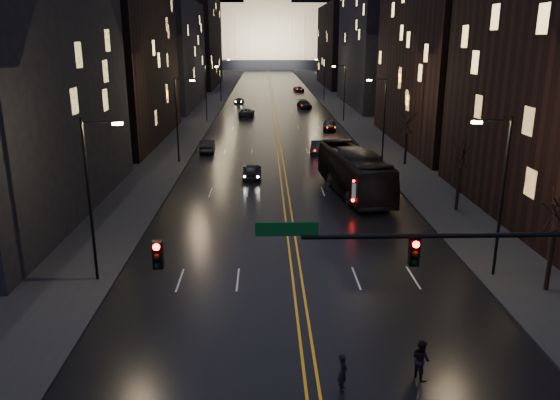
{
  "coord_description": "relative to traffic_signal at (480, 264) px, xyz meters",
  "views": [
    {
      "loc": [
        -1.74,
        -17.78,
        12.81
      ],
      "look_at": [
        -0.86,
        13.61,
        3.53
      ],
      "focal_mm": 35.0,
      "sensor_mm": 36.0,
      "label": 1
    }
  ],
  "objects": [
    {
      "name": "oncoming_car_a",
      "position": [
        -8.92,
        32.94,
        -4.34
      ],
      "size": [
        1.8,
        4.48,
        1.53
      ],
      "primitive_type": "imported",
      "rotation": [
        0.0,
        0.0,
        3.14
      ],
      "color": "black",
      "rests_on": "ground"
    },
    {
      "name": "bus",
      "position": [
        -0.01,
        27.62,
        -3.21
      ],
      "size": [
        4.93,
        13.89,
        3.78
      ],
      "primitive_type": "imported",
      "rotation": [
        0.0,
        0.0,
        0.13
      ],
      "color": "black",
      "rests_on": "ground"
    },
    {
      "name": "ground",
      "position": [
        -5.91,
        0.0,
        -5.1
      ],
      "size": [
        900.0,
        900.0,
        0.0
      ],
      "primitive_type": "plane",
      "color": "black",
      "rests_on": "ground"
    },
    {
      "name": "oncoming_car_c",
      "position": [
        -10.75,
        76.63,
        -4.39
      ],
      "size": [
        2.75,
        5.28,
        1.42
      ],
      "primitive_type": "imported",
      "rotation": [
        0.0,
        0.0,
        3.06
      ],
      "color": "black",
      "rests_on": "ground"
    },
    {
      "name": "streetlamp_left_dist",
      "position": [
        -16.72,
        100.0,
        -0.02
      ],
      "size": [
        2.13,
        0.25,
        9.0
      ],
      "color": "black",
      "rests_on": "ground"
    },
    {
      "name": "receding_car_a",
      "position": [
        -1.48,
        44.69,
        -4.37
      ],
      "size": [
        2.14,
        4.63,
        1.47
      ],
      "primitive_type": "imported",
      "rotation": [
        0.0,
        0.0,
        -0.13
      ],
      "color": "black",
      "rests_on": "ground"
    },
    {
      "name": "building_left_mid",
      "position": [
        -26.91,
        54.0,
        8.9
      ],
      "size": [
        12.0,
        30.0,
        28.0
      ],
      "primitive_type": "cube",
      "color": "black",
      "rests_on": "ground"
    },
    {
      "name": "receding_car_d",
      "position": [
        1.11,
        122.97,
        -4.46
      ],
      "size": [
        2.74,
        4.86,
        1.28
      ],
      "primitive_type": "imported",
      "rotation": [
        0.0,
        0.0,
        0.14
      ],
      "color": "black",
      "rests_on": "ground"
    },
    {
      "name": "streetlamp_right_near",
      "position": [
        4.91,
        10.0,
        -0.02
      ],
      "size": [
        2.13,
        0.25,
        9.0
      ],
      "color": "black",
      "rests_on": "ground"
    },
    {
      "name": "pedestrian_a",
      "position": [
        -4.78,
        -0.01,
        -4.34
      ],
      "size": [
        0.48,
        0.63,
        1.53
      ],
      "primitive_type": "imported",
      "rotation": [
        0.0,
        0.0,
        1.34
      ],
      "color": "black",
      "rests_on": "ground"
    },
    {
      "name": "tree_right_mid",
      "position": [
        7.09,
        22.0,
        -0.58
      ],
      "size": [
        2.4,
        2.4,
        6.65
      ],
      "color": "black",
      "rests_on": "ground"
    },
    {
      "name": "streetlamp_left_mid",
      "position": [
        -16.72,
        40.0,
        -0.02
      ],
      "size": [
        2.13,
        0.25,
        9.0
      ],
      "color": "black",
      "rests_on": "ground"
    },
    {
      "name": "sidewalk_right",
      "position": [
        8.09,
        130.0,
        -5.02
      ],
      "size": [
        8.0,
        320.0,
        0.16
      ],
      "primitive_type": "cube",
      "color": "black",
      "rests_on": "ground"
    },
    {
      "name": "building_right_dist",
      "position": [
        15.09,
        140.0,
        5.9
      ],
      "size": [
        12.0,
        40.0,
        22.0
      ],
      "primitive_type": "cube",
      "color": "black",
      "rests_on": "ground"
    },
    {
      "name": "receding_car_c",
      "position": [
        -0.02,
        87.68,
        -4.33
      ],
      "size": [
        2.86,
        5.59,
        1.55
      ],
      "primitive_type": "imported",
      "rotation": [
        0.0,
        0.0,
        0.13
      ],
      "color": "black",
      "rests_on": "ground"
    },
    {
      "name": "oncoming_car_d",
      "position": [
        -12.92,
        95.73,
        -4.47
      ],
      "size": [
        2.11,
        4.51,
        1.27
      ],
      "primitive_type": "imported",
      "rotation": [
        0.0,
        0.0,
        3.06
      ],
      "color": "black",
      "rests_on": "ground"
    },
    {
      "name": "pedestrian_b",
      "position": [
        -1.62,
        0.69,
        -4.28
      ],
      "size": [
        0.72,
        0.91,
        1.65
      ],
      "primitive_type": "imported",
      "rotation": [
        0.0,
        0.0,
        1.98
      ],
      "color": "black",
      "rests_on": "ground"
    },
    {
      "name": "capitol",
      "position": [
        -5.91,
        250.0,
        12.05
      ],
      "size": [
        90.0,
        50.0,
        58.5
      ],
      "color": "black",
      "rests_on": "ground"
    },
    {
      "name": "center_line",
      "position": [
        -5.91,
        130.0,
        -5.08
      ],
      "size": [
        0.62,
        320.0,
        0.01
      ],
      "primitive_type": "cube",
      "color": "orange",
      "rests_on": "road"
    },
    {
      "name": "tree_right_near",
      "position": [
        7.09,
        8.0,
        -0.58
      ],
      "size": [
        2.4,
        2.4,
        6.65
      ],
      "color": "black",
      "rests_on": "ground"
    },
    {
      "name": "streetlamp_right_dist",
      "position": [
        4.91,
        100.0,
        -0.02
      ],
      "size": [
        2.13,
        0.25,
        9.0
      ],
      "color": "black",
      "rests_on": "ground"
    },
    {
      "name": "building_left_dist",
      "position": [
        -26.91,
        140.0,
        6.9
      ],
      "size": [
        12.0,
        40.0,
        24.0
      ],
      "primitive_type": "cube",
      "color": "black",
      "rests_on": "ground"
    },
    {
      "name": "tree_right_far",
      "position": [
        7.09,
        38.0,
        -0.58
      ],
      "size": [
        2.4,
        2.4,
        6.65
      ],
      "color": "black",
      "rests_on": "ground"
    },
    {
      "name": "streetlamp_left_near",
      "position": [
        -16.72,
        10.0,
        -0.02
      ],
      "size": [
        2.13,
        0.25,
        9.0
      ],
      "color": "black",
      "rests_on": "ground"
    },
    {
      "name": "building_left_far",
      "position": [
        -26.91,
        92.0,
        4.9
      ],
      "size": [
        12.0,
        34.0,
        20.0
      ],
      "primitive_type": "cube",
      "color": "black",
      "rests_on": "ground"
    },
    {
      "name": "road",
      "position": [
        -5.91,
        130.0,
        -5.09
      ],
      "size": [
        20.0,
        320.0,
        0.02
      ],
      "primitive_type": "cube",
      "color": "black",
      "rests_on": "ground"
    },
    {
      "name": "sidewalk_left",
      "position": [
        -19.91,
        130.0,
        -5.02
      ],
      "size": [
        8.0,
        320.0,
        0.16
      ],
      "primitive_type": "cube",
      "color": "black",
      "rests_on": "ground"
    },
    {
      "name": "receding_car_b",
      "position": [
        1.8,
        61.4,
        -4.32
      ],
      "size": [
        2.29,
        4.75,
        1.57
      ],
      "primitive_type": "imported",
      "rotation": [
        0.0,
        0.0,
        -0.1
      ],
      "color": "black",
      "rests_on": "ground"
    },
    {
      "name": "traffic_signal",
      "position": [
        0.0,
        0.0,
        0.0
      ],
      "size": [
        17.29,
        0.45,
        7.0
      ],
      "color": "black",
      "rests_on": "ground"
    },
    {
      "name": "streetlamp_left_far",
      "position": [
        -16.72,
        70.0,
        -0.02
      ],
      "size": [
        2.13,
        0.25,
        9.0
      ],
      "color": "black",
      "rests_on": "ground"
    },
    {
      "name": "building_right_mid",
      "position": [
        15.09,
        92.0,
        7.9
      ],
      "size": [
        12.0,
        34.0,
        26.0
      ],
      "primitive_type": "cube",
      "color": "black",
      "rests_on": "ground"
    },
    {
      "name": "streetlamp_right_far",
      "position": [
        4.91,
        70.0,
        -0.02
      ],
      "size": [
        2.13,
        0.25,
        9.0
      ],
      "color": "black",
      "rests_on": "ground"
    },
    {
      "name": "oncoming_car_b",
      "position": [
        -14.41,
        45.81,
        -4.33
      ],
      "size": [
        1.87,
        4.76,
        1.54
      ],
      "primitive_type": "imported",
      "rotation": [
        0.0,
        0.0,
        3.19
      ],
      "color": "black",
      "rests_on": "ground"
    },
    {
      "name": "streetlamp_right_mid",
      "position": [
        4.91,
        40.0,
        -0.02
      ],
      "size": [
        2.13,
        0.25,
        9.0
      ],
      "color": "black",
      "rests_on": "ground"
    }
  ]
}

